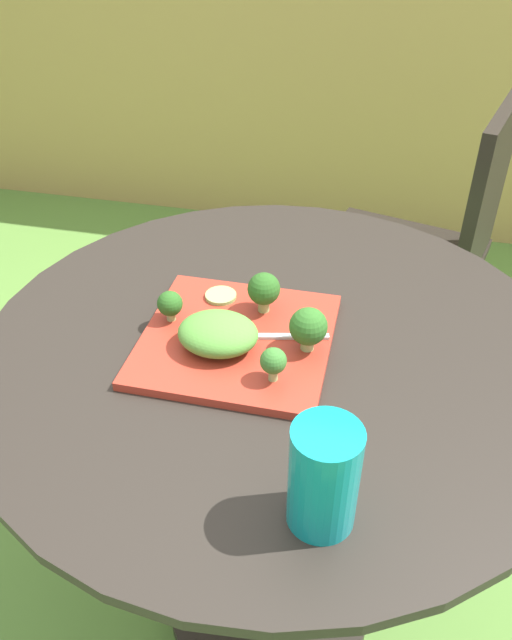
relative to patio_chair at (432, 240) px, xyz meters
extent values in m
plane|color=#568438|center=(-0.27, -0.79, -0.53)|extent=(12.00, 12.00, 0.00)
cube|color=#A8894C|center=(-0.27, 1.05, 0.16)|extent=(8.00, 0.08, 1.38)
cylinder|color=#28231E|center=(-0.27, -0.79, 0.22)|extent=(0.91, 0.91, 0.02)
cylinder|color=#28231E|center=(-0.27, -0.79, -0.14)|extent=(0.06, 0.06, 0.70)
cylinder|color=#28231E|center=(-0.27, -0.79, -0.51)|extent=(0.44, 0.44, 0.04)
cube|color=black|center=(-0.09, 0.02, -0.09)|extent=(0.54, 0.54, 0.03)
cube|color=black|center=(0.11, -0.03, 0.15)|extent=(0.13, 0.41, 0.45)
cylinder|color=black|center=(-0.22, 0.24, -0.31)|extent=(0.02, 0.02, 0.43)
cylinder|color=black|center=(-0.31, -0.11, -0.31)|extent=(0.02, 0.02, 0.43)
cylinder|color=black|center=(0.13, 0.15, -0.31)|extent=(0.02, 0.02, 0.43)
cylinder|color=black|center=(0.04, -0.20, -0.31)|extent=(0.02, 0.02, 0.43)
cube|color=#AD3323|center=(-0.32, -0.81, 0.23)|extent=(0.28, 0.28, 0.01)
cylinder|color=#0F8C93|center=(-0.15, -1.09, 0.30)|extent=(0.08, 0.08, 0.14)
cylinder|color=#0D777D|center=(-0.15, -1.09, 0.28)|extent=(0.07, 0.07, 0.10)
cube|color=silver|center=(-0.24, -0.80, 0.24)|extent=(0.11, 0.03, 0.00)
cube|color=silver|center=(-0.32, -0.81, 0.24)|extent=(0.05, 0.03, 0.00)
ellipsoid|color=#519338|center=(-0.34, -0.84, 0.27)|extent=(0.12, 0.10, 0.05)
cylinder|color=#99B770|center=(-0.21, -0.82, 0.25)|extent=(0.02, 0.02, 0.02)
sphere|color=#2D6623|center=(-0.21, -0.82, 0.28)|extent=(0.06, 0.06, 0.06)
cylinder|color=#99B770|center=(-0.30, -0.74, 0.25)|extent=(0.02, 0.02, 0.02)
sphere|color=#285B1E|center=(-0.30, -0.74, 0.28)|extent=(0.05, 0.05, 0.05)
cylinder|color=#99B770|center=(-0.43, -0.79, 0.25)|extent=(0.01, 0.01, 0.01)
sphere|color=#285B1E|center=(-0.43, -0.79, 0.27)|extent=(0.04, 0.04, 0.04)
cylinder|color=#99B770|center=(-0.25, -0.89, 0.25)|extent=(0.01, 0.01, 0.02)
sphere|color=#38752D|center=(-0.25, -0.89, 0.28)|extent=(0.04, 0.04, 0.04)
cylinder|color=#8EB766|center=(-0.37, -0.72, 0.25)|extent=(0.05, 0.05, 0.01)
camera|label=1|loc=(-0.13, -1.53, 0.83)|focal=35.51mm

